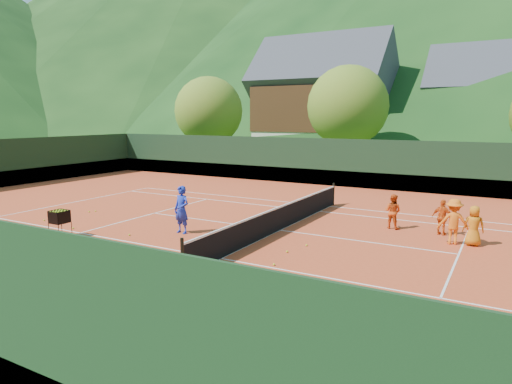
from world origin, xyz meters
The scene contains 32 objects.
ground centered at (0.00, 0.00, 0.00)m, with size 400.00×400.00×0.00m, color #2E531A.
clay_court centered at (0.00, 0.00, 0.01)m, with size 40.00×24.00×0.02m, color #B93E1E.
mountain_far_left centered at (-90.00, 150.00, 50.00)m, with size 260.00×260.00×100.00m, color black.
coach centered at (-3.03, -2.21, 0.92)m, with size 0.66×0.43×1.80m, color #1A2EAE.
student_a centered at (3.72, 2.45, 0.70)m, with size 0.66×0.52×1.36m, color #CE4512.
student_b centered at (5.57, 2.32, 0.69)m, with size 0.78×0.32×1.33m, color #DB5113.
student_c centered at (6.69, 1.32, 0.71)m, with size 0.68×0.44×1.39m, color orange.
student_d centered at (6.06, 1.21, 0.81)m, with size 1.02×0.59×1.58m, color orange.
tennis_ball_1 centered at (1.75, -3.91, 0.05)m, with size 0.07×0.07×0.07m, color #B6D423.
tennis_ball_2 centered at (3.41, -4.44, 0.05)m, with size 0.07×0.07×0.07m, color #B6D423.
tennis_ball_3 centered at (-7.15, -3.82, 0.05)m, with size 0.07×0.07×0.07m, color #B6D423.
tennis_ball_5 centered at (-4.48, -3.49, 0.05)m, with size 0.07×0.07×0.07m, color #B6D423.
tennis_ball_7 centered at (0.76, -5.01, 0.05)m, with size 0.07×0.07×0.07m, color #B6D423.
tennis_ball_8 centered at (-9.39, -3.48, 0.05)m, with size 0.07×0.07×0.07m, color #B6D423.
tennis_ball_9 centered at (-8.99, -1.09, 0.05)m, with size 0.07×0.07×0.07m, color #B6D423.
tennis_ball_10 centered at (-0.58, -6.48, 0.05)m, with size 0.07×0.07×0.07m, color #B6D423.
tennis_ball_11 centered at (0.96, -5.31, 0.05)m, with size 0.07×0.07×0.07m, color #B6D423.
tennis_ball_12 centered at (-4.65, -4.81, 0.05)m, with size 0.07×0.07×0.07m, color #B6D423.
tennis_ball_13 centered at (-9.13, -1.34, 0.05)m, with size 0.07×0.07×0.07m, color #B6D423.
tennis_ball_14 centered at (-5.25, -5.43, 0.05)m, with size 0.07×0.07×0.07m, color #B6D423.
tennis_ball_16 centered at (1.78, -1.54, 0.05)m, with size 0.07×0.07×0.07m, color #B6D423.
tennis_ball_17 centered at (1.40, -7.57, 0.05)m, with size 0.07×0.07×0.07m, color #B6D423.
tennis_ball_18 centered at (1.52, -2.53, 0.05)m, with size 0.07×0.07×0.07m, color #B6D423.
tennis_ball_19 centered at (5.18, -7.99, 0.05)m, with size 0.07×0.07×0.07m, color #B6D423.
court_lines centered at (0.00, 0.00, 0.02)m, with size 23.83×11.03×0.00m.
tennis_net centered at (0.00, 0.00, 0.52)m, with size 0.10×12.07×1.10m.
perimeter_fence centered at (0.00, 0.00, 1.27)m, with size 40.40×24.24×3.00m.
ball_hopper centered at (-6.50, -4.89, 0.77)m, with size 0.57×0.57×1.00m.
chalet_left centered at (-10.00, 30.00, 5.65)m, with size 13.80×9.93×12.92m.
chalet_mid centered at (6.00, 34.00, 4.99)m, with size 12.65×8.82×11.45m.
tree_a centered at (-16.00, 18.00, 4.87)m, with size 6.00×6.00×7.88m.
tree_b centered at (-4.00, 20.00, 5.19)m, with size 6.40×6.40×8.40m.
Camera 1 is at (7.65, -15.45, 4.37)m, focal length 32.00 mm.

